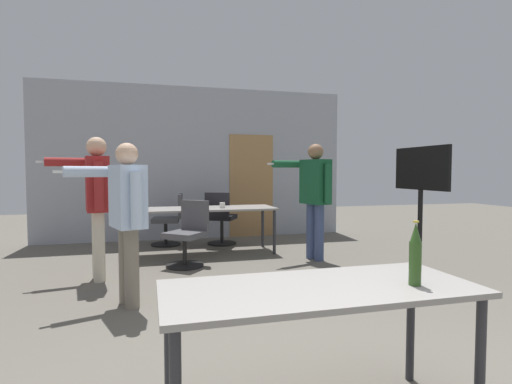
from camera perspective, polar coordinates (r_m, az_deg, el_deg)
The scene contains 12 objects.
back_wall at distance 7.91m, azimuth -8.33°, elevation 4.00°, with size 5.98×0.12×2.95m.
conference_table_near at distance 2.14m, azimuth 9.10°, elevation -15.18°, with size 1.61×0.67×0.74m.
conference_table_far at distance 6.41m, azimuth -7.49°, elevation -2.77°, with size 2.27×0.79×0.74m.
tv_screen at distance 5.50m, azimuth 22.46°, elevation -0.60°, with size 0.44×1.01×1.63m.
person_far_watching at distance 5.97m, azimuth 8.36°, elevation 0.24°, with size 0.90×0.64×1.72m.
person_left_plaid at distance 4.08m, azimuth -18.03°, elevation -2.36°, with size 0.87×0.64×1.59m.
person_center_tall at distance 5.16m, azimuth -21.87°, elevation -0.32°, with size 0.86×0.65×1.73m.
office_chair_near_pushed at distance 7.28m, azimuth -12.19°, elevation -4.13°, with size 0.58×0.52×0.91m.
office_chair_far_left at distance 5.69m, azimuth -9.72°, elevation -6.20°, with size 0.68×0.69×0.90m.
office_chair_far_right at distance 7.16m, azimuth -5.10°, elevation -3.98°, with size 0.64×0.67×0.95m.
beer_bottle at distance 2.22m, azimuth 21.81°, elevation -8.36°, with size 0.06×0.06×0.33m.
drink_cup at distance 6.34m, azimuth -4.83°, elevation -1.90°, with size 0.09×0.09×0.09m.
Camera 1 is at (-0.91, -1.50, 1.32)m, focal length 28.00 mm.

